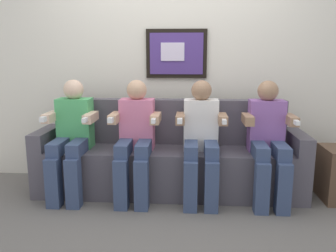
{
  "coord_description": "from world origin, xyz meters",
  "views": [
    {
      "loc": [
        0.22,
        -3.02,
        1.35
      ],
      "look_at": [
        0.0,
        0.15,
        0.7
      ],
      "focal_mm": 37.82,
      "sensor_mm": 36.0,
      "label": 1
    }
  ],
  "objects_px": {
    "person_left_center": "(136,135)",
    "person_rightmost": "(268,137)",
    "person_leftmost": "(72,134)",
    "person_right_center": "(201,136)",
    "couch": "(169,161)"
  },
  "relations": [
    {
      "from": "couch",
      "to": "person_right_center",
      "type": "xyz_separation_m",
      "value": [
        0.3,
        -0.17,
        0.29
      ]
    },
    {
      "from": "person_leftmost",
      "to": "person_right_center",
      "type": "bearing_deg",
      "value": 0.0
    },
    {
      "from": "person_leftmost",
      "to": "person_left_center",
      "type": "relative_size",
      "value": 1.0
    },
    {
      "from": "person_right_center",
      "to": "person_rightmost",
      "type": "relative_size",
      "value": 1.0
    },
    {
      "from": "person_leftmost",
      "to": "person_rightmost",
      "type": "height_order",
      "value": "same"
    },
    {
      "from": "person_leftmost",
      "to": "person_left_center",
      "type": "height_order",
      "value": "same"
    },
    {
      "from": "person_right_center",
      "to": "couch",
      "type": "bearing_deg",
      "value": 150.87
    },
    {
      "from": "person_leftmost",
      "to": "person_left_center",
      "type": "distance_m",
      "value": 0.61
    },
    {
      "from": "couch",
      "to": "person_rightmost",
      "type": "bearing_deg",
      "value": -10.49
    },
    {
      "from": "person_rightmost",
      "to": "person_right_center",
      "type": "bearing_deg",
      "value": -179.96
    },
    {
      "from": "person_left_center",
      "to": "person_rightmost",
      "type": "distance_m",
      "value": 1.22
    },
    {
      "from": "couch",
      "to": "person_leftmost",
      "type": "height_order",
      "value": "person_leftmost"
    },
    {
      "from": "couch",
      "to": "person_rightmost",
      "type": "distance_m",
      "value": 0.97
    },
    {
      "from": "person_rightmost",
      "to": "couch",
      "type": "bearing_deg",
      "value": 169.51
    },
    {
      "from": "person_left_center",
      "to": "person_rightmost",
      "type": "xyz_separation_m",
      "value": [
        1.22,
        0.0,
        -0.0
      ]
    }
  ]
}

